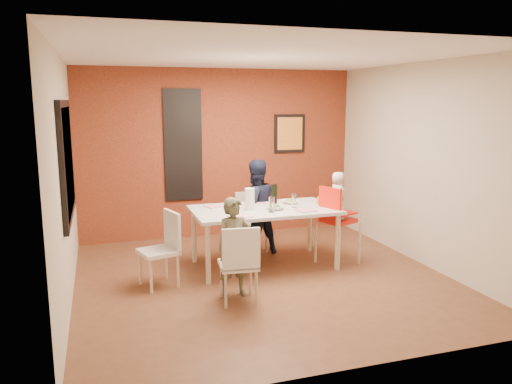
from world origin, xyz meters
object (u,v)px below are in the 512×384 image
object	(u,v)px
dining_table	(264,214)
chair_far	(250,218)
chair_left	(164,244)
wine_bottle	(274,196)
child_far	(255,207)
high_chair	(336,218)
toddler	(338,195)
chair_near	(240,261)
child_near	(234,247)
paper_towel_roll	(250,199)

from	to	relation	value
dining_table	chair_far	world-z (taller)	chair_far
chair_left	wine_bottle	size ratio (longest dim) A/B	2.89
dining_table	child_far	xyz separation A→B (m)	(0.05, 0.55, -0.03)
chair_far	child_far	bearing A→B (deg)	-91.83
chair_far	wine_bottle	xyz separation A→B (m)	(0.10, -0.75, 0.47)
chair_far	high_chair	size ratio (longest dim) A/B	0.80
toddler	chair_far	bearing A→B (deg)	57.68
high_chair	wine_bottle	world-z (taller)	wine_bottle
chair_near	chair_left	world-z (taller)	chair_left
chair_left	child_near	bearing A→B (deg)	33.70
chair_near	child_far	bearing A→B (deg)	-106.97
high_chair	wine_bottle	distance (m)	0.88
chair_near	chair_far	bearing A→B (deg)	-104.31
dining_table	wine_bottle	world-z (taller)	wine_bottle
high_chair	wine_bottle	bearing A→B (deg)	50.52
child_far	dining_table	bearing A→B (deg)	73.48
dining_table	chair_far	size ratio (longest dim) A/B	2.22
child_far	wine_bottle	bearing A→B (deg)	89.83
toddler	paper_towel_roll	world-z (taller)	toddler
chair_near	toddler	world-z (taller)	toddler
chair_near	child_far	world-z (taller)	child_far
chair_near	paper_towel_roll	distance (m)	1.27
child_near	toddler	bearing A→B (deg)	15.15
chair_far	chair_left	xyz separation A→B (m)	(-1.41, -1.09, 0.02)
chair_left	child_far	bearing A→B (deg)	105.03
toddler	wine_bottle	xyz separation A→B (m)	(-0.82, 0.24, -0.00)
child_near	child_far	distance (m)	1.62
dining_table	paper_towel_roll	distance (m)	0.30
chair_near	chair_far	size ratio (longest dim) A/B	1.03
chair_left	dining_table	bearing A→B (deg)	86.33
child_far	child_near	bearing A→B (deg)	52.88
paper_towel_roll	chair_near	bearing A→B (deg)	-112.26
dining_table	chair_left	distance (m)	1.41
chair_left	high_chair	xyz separation A→B (m)	(2.30, 0.08, 0.14)
wine_bottle	chair_far	bearing A→B (deg)	97.88
high_chair	chair_left	bearing A→B (deg)	70.41
child_far	wine_bottle	size ratio (longest dim) A/B	4.44
child_near	toddler	distance (m)	1.81
dining_table	chair_left	world-z (taller)	chair_left
dining_table	toddler	distance (m)	1.02
chair_far	toddler	world-z (taller)	toddler
high_chair	toddler	bearing A→B (deg)	-76.83
dining_table	wine_bottle	distance (m)	0.27
paper_towel_roll	toddler	bearing A→B (deg)	-8.14
dining_table	toddler	size ratio (longest dim) A/B	3.01
dining_table	wine_bottle	xyz separation A→B (m)	(0.15, 0.04, 0.22)
dining_table	paper_towel_roll	bearing A→B (deg)	-171.32
dining_table	paper_towel_roll	xyz separation A→B (m)	(-0.21, -0.03, 0.21)
chair_near	child_near	bearing A→B (deg)	-86.02
chair_left	wine_bottle	distance (m)	1.61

